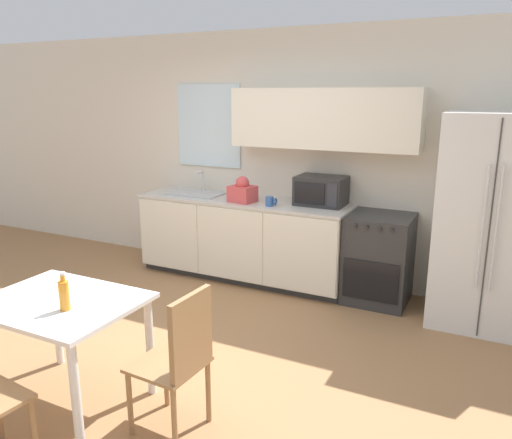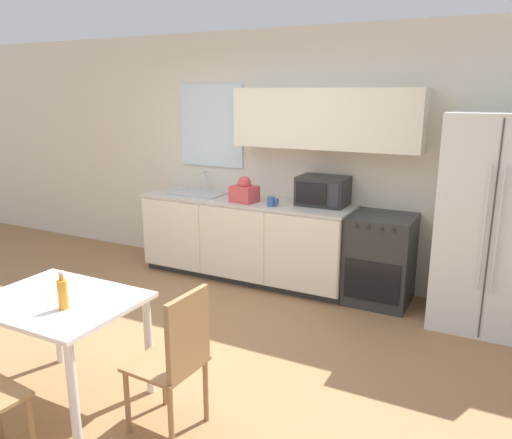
{
  "view_description": "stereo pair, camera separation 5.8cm",
  "coord_description": "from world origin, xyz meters",
  "views": [
    {
      "loc": [
        2.18,
        -2.94,
        2.04
      ],
      "look_at": [
        0.46,
        0.53,
        1.05
      ],
      "focal_mm": 35.0,
      "sensor_mm": 36.0,
      "label": 1
    },
    {
      "loc": [
        2.23,
        -2.92,
        2.04
      ],
      "look_at": [
        0.46,
        0.53,
        1.05
      ],
      "focal_mm": 35.0,
      "sensor_mm": 36.0,
      "label": 2
    }
  ],
  "objects": [
    {
      "name": "ground_plane",
      "position": [
        0.0,
        0.0,
        0.0
      ],
      "size": [
        12.0,
        12.0,
        0.0
      ],
      "primitive_type": "plane",
      "color": "#9E7047"
    },
    {
      "name": "wall_back",
      "position": [
        0.07,
        2.1,
        1.42
      ],
      "size": [
        12.0,
        0.38,
        2.7
      ],
      "color": "beige",
      "rests_on": "ground_plane"
    },
    {
      "name": "dining_chair_side",
      "position": [
        0.59,
        -0.76,
        0.54
      ],
      "size": [
        0.42,
        0.42,
        0.93
      ],
      "rotation": [
        0.0,
        0.0,
        1.52
      ],
      "color": "#997047",
      "rests_on": "ground_plane"
    },
    {
      "name": "coffee_mug",
      "position": [
        0.09,
        1.6,
        0.96
      ],
      "size": [
        0.12,
        0.08,
        0.1
      ],
      "color": "#335999",
      "rests_on": "kitchen_counter"
    },
    {
      "name": "microwave",
      "position": [
        0.53,
        1.89,
        1.05
      ],
      "size": [
        0.5,
        0.37,
        0.3
      ],
      "color": "#282828",
      "rests_on": "kitchen_counter"
    },
    {
      "name": "drink_bottle",
      "position": [
        -0.14,
        -0.92,
        0.84
      ],
      "size": [
        0.06,
        0.06,
        0.25
      ],
      "color": "orange",
      "rests_on": "dining_table"
    },
    {
      "name": "kitchen_counter",
      "position": [
        -0.32,
        1.78,
        0.46
      ],
      "size": [
        2.4,
        0.67,
        0.91
      ],
      "color": "#333333",
      "rests_on": "ground_plane"
    },
    {
      "name": "dining_table",
      "position": [
        -0.29,
        -0.84,
        0.62
      ],
      "size": [
        1.01,
        0.79,
        0.74
      ],
      "color": "white",
      "rests_on": "ground_plane"
    },
    {
      "name": "refrigerator",
      "position": [
        2.14,
        1.73,
        0.94
      ],
      "size": [
        0.88,
        0.78,
        1.88
      ],
      "color": "silver",
      "rests_on": "ground_plane"
    },
    {
      "name": "grocery_bag_0",
      "position": [
        -0.27,
        1.66,
        1.02
      ],
      "size": [
        0.29,
        0.26,
        0.28
      ],
      "rotation": [
        0.0,
        0.0,
        -0.15
      ],
      "color": "#D14C4C",
      "rests_on": "kitchen_counter"
    },
    {
      "name": "oven_range",
      "position": [
        1.18,
        1.8,
        0.44
      ],
      "size": [
        0.61,
        0.62,
        0.88
      ],
      "color": "#2D2D2D",
      "rests_on": "ground_plane"
    },
    {
      "name": "kitchen_sink",
      "position": [
        -0.93,
        1.79,
        0.92
      ],
      "size": [
        0.61,
        0.39,
        0.25
      ],
      "color": "#B7BABC",
      "rests_on": "kitchen_counter"
    }
  ]
}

